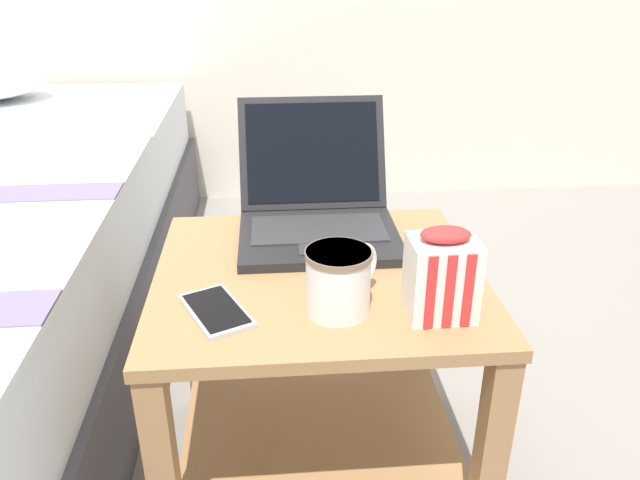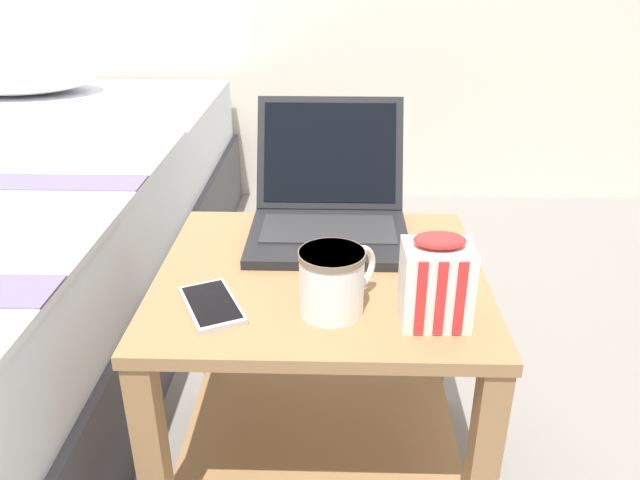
{
  "view_description": "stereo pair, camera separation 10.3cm",
  "coord_description": "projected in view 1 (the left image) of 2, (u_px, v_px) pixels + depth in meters",
  "views": [
    {
      "loc": [
        -0.08,
        -0.96,
        1.01
      ],
      "look_at": [
        0.0,
        -0.04,
        0.56
      ],
      "focal_mm": 35.0,
      "sensor_mm": 36.0,
      "label": 1
    },
    {
      "loc": [
        0.03,
        -0.97,
        1.01
      ],
      "look_at": [
        0.0,
        -0.04,
        0.56
      ],
      "focal_mm": 35.0,
      "sensor_mm": 36.0,
      "label": 2
    }
  ],
  "objects": [
    {
      "name": "cell_phone",
      "position": [
        216.0,
        311.0,
        0.97
      ],
      "size": [
        0.13,
        0.16,
        0.01
      ],
      "color": "#B7BABC",
      "rests_on": "bedside_table"
    },
    {
      "name": "laptop",
      "position": [
        317.0,
        208.0,
        1.24
      ],
      "size": [
        0.31,
        0.35,
        0.23
      ],
      "color": "black",
      "rests_on": "bedside_table"
    },
    {
      "name": "ground_plane",
      "position": [
        318.0,
        474.0,
        1.31
      ],
      "size": [
        8.0,
        8.0,
        0.0
      ],
      "primitive_type": "plane",
      "color": "gray"
    },
    {
      "name": "bedside_table",
      "position": [
        318.0,
        352.0,
        1.17
      ],
      "size": [
        0.57,
        0.52,
        0.48
      ],
      "color": "#997047",
      "rests_on": "ground_plane"
    },
    {
      "name": "mug_front_left",
      "position": [
        340.0,
        278.0,
        0.96
      ],
      "size": [
        0.12,
        0.12,
        0.1
      ],
      "color": "white",
      "rests_on": "bedside_table"
    },
    {
      "name": "snack_bag",
      "position": [
        442.0,
        275.0,
        0.94
      ],
      "size": [
        0.1,
        0.09,
        0.15
      ],
      "color": "white",
      "rests_on": "bedside_table"
    }
  ]
}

